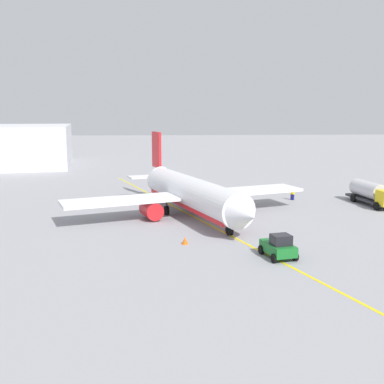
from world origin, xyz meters
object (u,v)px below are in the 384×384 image
object	(u,v)px
airplane	(190,194)
refueling_worker	(292,194)
safety_cone_nose	(185,241)
fuel_tanker	(372,193)
pushback_tug	(279,247)

from	to	relation	value
airplane	refueling_worker	xyz separation A→B (m)	(-9.12, 15.45, -1.90)
airplane	safety_cone_nose	size ratio (longest dim) A/B	43.29
refueling_worker	safety_cone_nose	bearing A→B (deg)	-37.50
refueling_worker	airplane	bearing A→B (deg)	-59.45
airplane	refueling_worker	size ratio (longest dim) A/B	18.07
fuel_tanker	safety_cone_nose	xyz separation A→B (m)	(17.40, -26.59, -1.36)
fuel_tanker	refueling_worker	bearing A→B (deg)	-114.32
fuel_tanker	pushback_tug	distance (m)	28.92
airplane	fuel_tanker	world-z (taller)	airplane
airplane	safety_cone_nose	bearing A→B (deg)	-5.90
safety_cone_nose	fuel_tanker	bearing A→B (deg)	123.20
airplane	fuel_tanker	distance (m)	25.73
fuel_tanker	pushback_tug	world-z (taller)	fuel_tanker
refueling_worker	safety_cone_nose	distance (m)	27.54
fuel_tanker	pushback_tug	xyz separation A→B (m)	(22.15, -18.58, -0.70)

